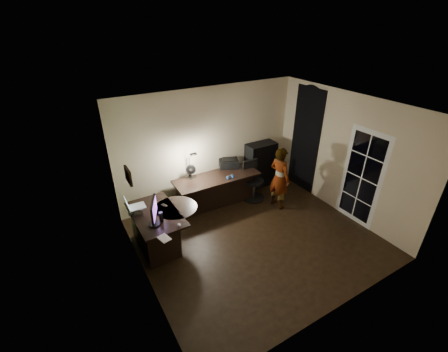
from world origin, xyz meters
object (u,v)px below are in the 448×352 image
desk_right (217,191)px  office_chair (254,181)px  person (280,178)px  cabinet (260,164)px  monitor (154,216)px  desk_left (158,230)px

desk_right → office_chair: office_chair is taller
desk_right → office_chair: size_ratio=2.09×
office_chair → person: size_ratio=0.64×
cabinet → person: (-0.25, -1.06, 0.16)m
desk_right → cabinet: 1.50m
monitor → office_chair: monitor is taller
desk_left → monitor: monitor is taller
desk_left → monitor: size_ratio=2.56×
desk_right → desk_left: bearing=-156.6°
desk_left → desk_right: (1.71, 0.70, -0.01)m
monitor → desk_left: bearing=93.5°
desk_left → monitor: bearing=-111.8°
monitor → cabinet: bearing=46.0°
monitor → person: size_ratio=0.35×
office_chair → person: bearing=-58.6°
desk_right → cabinet: size_ratio=1.71×
desk_left → person: size_ratio=0.89×
cabinet → desk_right: bearing=-168.9°
monitor → desk_right: bearing=53.4°
desk_right → cabinet: bearing=12.1°
office_chair → cabinet: bearing=46.0°
cabinet → monitor: (-3.29, -1.30, 0.37)m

